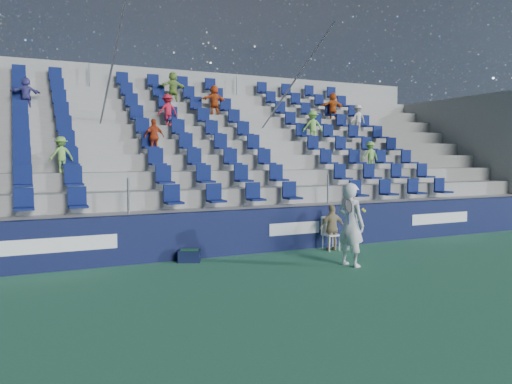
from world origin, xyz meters
TOP-DOWN VIEW (x-y plane):
  - ground at (0.00, 0.00)m, footprint 70.00×70.00m
  - sponsor_wall at (0.00, 3.15)m, footprint 24.00×0.32m
  - grandstand at (0.00, 8.24)m, footprint 24.00×8.17m
  - tennis_player at (1.70, 0.64)m, footprint 0.74×0.84m
  - line_judge_chair at (2.43, 2.65)m, footprint 0.44×0.45m
  - line_judge at (2.43, 2.50)m, footprint 0.80×0.43m
  - ball_bin at (-1.67, 2.75)m, footprint 0.64×0.55m

SIDE VIEW (x-z plane):
  - ground at x=0.00m, z-range 0.00..0.00m
  - ball_bin at x=-1.67m, z-range 0.01..0.32m
  - line_judge_chair at x=2.43m, z-range 0.07..1.02m
  - sponsor_wall at x=0.00m, z-range 0.00..1.20m
  - line_judge at x=2.43m, z-range 0.00..1.29m
  - tennis_player at x=1.70m, z-range 0.00..2.01m
  - grandstand at x=0.00m, z-range -1.18..5.45m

